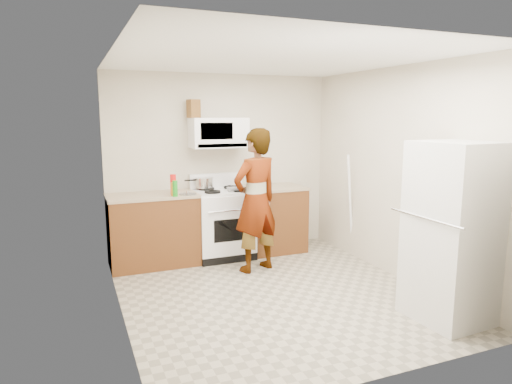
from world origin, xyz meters
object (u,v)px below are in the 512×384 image
microwave (218,133)px  saucepan (204,183)px  person (256,201)px  fridge (454,232)px  gas_range (222,222)px  kettle (263,180)px

microwave → saucepan: (-0.20, 0.05, -0.68)m
saucepan → person: bearing=-64.4°
microwave → fridge: 3.25m
fridge → person: bearing=118.2°
person → gas_range: bearing=-90.6°
microwave → person: size_ratio=0.43×
gas_range → microwave: microwave is taller
gas_range → person: 0.83m
gas_range → person: size_ratio=0.63×
microwave → person: microwave is taller
kettle → saucepan: 0.87m
gas_range → kettle: size_ratio=6.65×
microwave → kettle: bearing=3.1°
saucepan → microwave: bearing=-13.2°
person → microwave: bearing=-93.2°
microwave → kettle: microwave is taller
fridge → saucepan: fridge is taller
microwave → fridge: bearing=-63.2°
gas_range → person: person is taller
microwave → saucepan: 0.71m
microwave → saucepan: size_ratio=3.07×
saucepan → kettle: bearing=-0.8°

